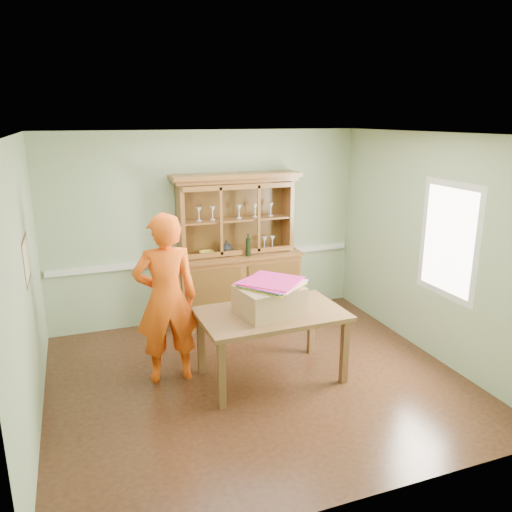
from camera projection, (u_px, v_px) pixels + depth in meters
name	position (u px, v px, depth m)	size (l,w,h in m)	color
floor	(257.00, 379.00, 5.64)	(4.50, 4.50, 0.00)	#4D2D18
ceiling	(257.00, 134.00, 4.91)	(4.50, 4.50, 0.00)	white
wall_back	(208.00, 227.00, 7.09)	(4.50, 4.50, 0.00)	#8EA67D
wall_left	(25.00, 290.00, 4.53)	(4.00, 4.00, 0.00)	#8EA67D
wall_right	(431.00, 247.00, 6.03)	(4.00, 4.00, 0.00)	#8EA67D
wall_front	(356.00, 342.00, 3.47)	(4.50, 4.50, 0.00)	#8EA67D
chair_rail	(209.00, 258.00, 7.18)	(4.41, 0.05, 0.08)	silver
framed_map	(27.00, 260.00, 4.75)	(0.03, 0.60, 0.46)	#372016
window_panel	(448.00, 240.00, 5.71)	(0.03, 0.96, 1.36)	silver
china_hutch	(238.00, 270.00, 7.15)	(1.81, 0.60, 2.12)	brown
dining_table	(272.00, 320.00, 5.51)	(1.61, 0.99, 0.79)	brown
cardboard_box	(269.00, 300.00, 5.40)	(0.66, 0.53, 0.31)	#95734D
kite_stack	(272.00, 283.00, 5.39)	(0.78, 0.78, 0.05)	#D6FF20
person	(166.00, 299.00, 5.42)	(0.70, 0.46, 1.91)	#F8560F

